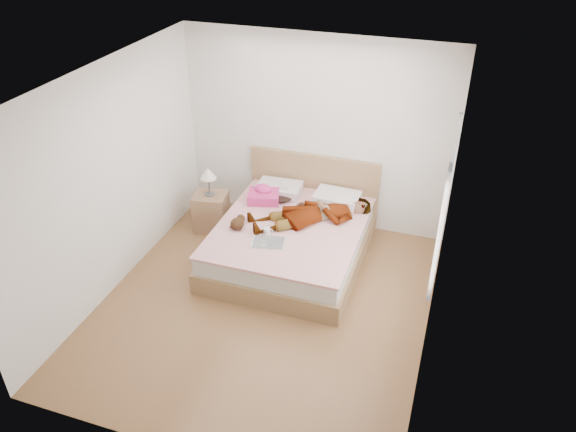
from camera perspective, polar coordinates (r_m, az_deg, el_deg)
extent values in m
plane|color=#56371B|center=(6.49, -2.42, -9.03)|extent=(4.00, 4.00, 0.00)
imported|color=white|center=(6.99, 2.52, 0.56)|extent=(1.66, 1.43, 0.22)
ellipsoid|color=black|center=(7.54, -0.68, 2.50)|extent=(0.52, 0.62, 0.08)
cube|color=silver|center=(7.41, -0.30, 3.19)|extent=(0.09, 0.10, 0.05)
plane|color=white|center=(5.18, -3.08, 13.31)|extent=(4.00, 4.00, 0.00)
plane|color=silver|center=(7.42, 2.86, 8.39)|extent=(3.60, 0.00, 3.60)
plane|color=beige|center=(4.30, -12.46, -12.20)|extent=(3.60, 0.00, 3.60)
plane|color=white|center=(6.53, -17.66, 3.41)|extent=(0.00, 4.00, 4.00)
plane|color=white|center=(5.43, 15.34, -2.26)|extent=(0.00, 4.00, 4.00)
cube|color=white|center=(5.58, 15.66, 1.12)|extent=(0.02, 1.10, 1.30)
cube|color=silver|center=(5.09, 15.08, -2.02)|extent=(0.04, 0.06, 1.42)
cube|color=silver|center=(6.10, 16.15, 3.75)|extent=(0.04, 0.06, 1.42)
cube|color=silver|center=(5.95, 14.73, -4.52)|extent=(0.04, 1.22, 0.06)
cube|color=silver|center=(5.29, 16.72, 7.48)|extent=(0.04, 1.22, 0.06)
cube|color=silver|center=(5.58, 15.62, 1.13)|extent=(0.03, 0.04, 1.30)
cube|color=olive|center=(7.11, 0.26, -3.51)|extent=(1.78, 2.08, 0.26)
cube|color=silver|center=(6.98, 0.26, -1.90)|extent=(1.70, 2.00, 0.22)
cube|color=silver|center=(6.91, 0.26, -1.03)|extent=(1.74, 2.04, 0.03)
cube|color=olive|center=(7.74, 2.62, 2.84)|extent=(1.80, 0.07, 1.00)
cube|color=white|center=(7.57, -0.90, 2.80)|extent=(0.61, 0.44, 0.13)
cube|color=white|center=(7.37, 4.99, 1.83)|extent=(0.60, 0.43, 0.13)
cube|color=#DF3C83|center=(7.38, -2.48, 1.97)|extent=(0.47, 0.42, 0.13)
ellipsoid|color=#EB4083|center=(7.39, -2.53, 2.77)|extent=(0.26, 0.21, 0.12)
cube|color=white|center=(6.58, -2.00, -2.72)|extent=(0.44, 0.34, 0.01)
cube|color=white|center=(6.59, -2.87, -2.58)|extent=(0.25, 0.30, 0.02)
cube|color=#292929|center=(6.56, -1.11, -2.71)|extent=(0.25, 0.30, 0.02)
cylinder|color=white|center=(6.71, -2.15, -1.57)|extent=(0.10, 0.10, 0.09)
torus|color=white|center=(6.70, -1.79, -1.56)|extent=(0.07, 0.03, 0.06)
cylinder|color=black|center=(6.69, -2.16, -1.31)|extent=(0.09, 0.09, 0.00)
ellipsoid|color=black|center=(6.83, -5.18, -0.76)|extent=(0.17, 0.20, 0.14)
ellipsoid|color=white|center=(6.81, -5.24, -0.75)|extent=(0.09, 0.10, 0.07)
sphere|color=black|center=(6.90, -4.81, -0.25)|extent=(0.10, 0.10, 0.10)
sphere|color=pink|center=(6.93, -4.98, 0.09)|extent=(0.04, 0.04, 0.04)
sphere|color=#FFA6D1|center=(6.90, -4.41, -0.03)|extent=(0.04, 0.04, 0.04)
ellipsoid|color=black|center=(6.84, -5.77, -1.07)|extent=(0.04, 0.07, 0.03)
ellipsoid|color=black|center=(6.79, -4.87, -1.27)|extent=(0.04, 0.07, 0.03)
cube|color=brown|center=(7.72, -7.80, 0.45)|extent=(0.49, 0.45, 0.53)
cylinder|color=#4C4C4C|center=(7.58, -7.95, 2.21)|extent=(0.15, 0.15, 0.02)
cylinder|color=#4C4C4C|center=(7.52, -8.02, 3.10)|extent=(0.03, 0.03, 0.27)
cone|color=white|center=(7.43, -8.12, 4.34)|extent=(0.24, 0.24, 0.15)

